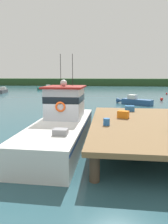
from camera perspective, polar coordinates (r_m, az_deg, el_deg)
The scene contains 12 objects.
ground_plane at distance 11.41m, azimuth -6.90°, elevation -8.11°, with size 200.00×200.00×0.00m, color #2D5660.
dock at distance 11.04m, azimuth 18.04°, elevation -3.39°, with size 6.00×9.00×1.20m.
main_fishing_boat at distance 11.08m, azimuth -5.96°, elevation -3.22°, with size 2.64×9.82×4.80m.
crate_single_by_cleat at distance 13.98m, azimuth 12.79°, elevation 0.98°, with size 0.60×0.44×0.37m, color #3370B2.
crate_stack_near_edge at distance 11.67m, azimuth 11.01°, elevation -0.67°, with size 0.60×0.44×0.41m, color orange.
bait_bucket at distance 9.86m, azimuth 6.38°, elevation -2.77°, with size 0.32×0.32×0.34m, color #2866B2.
moored_boat_near_channel at distance 51.41m, azimuth -10.47°, elevation 6.66°, with size 4.84×2.95×1.24m.
moored_boat_far_right at distance 26.01m, azimuth 14.11°, elevation 3.00°, with size 4.44×3.23×1.18m.
moored_boat_outer_mooring at distance 45.20m, azimuth -21.97°, elevation 5.58°, with size 1.92×4.87×1.22m.
mooring_buoy_channel_marker at distance 30.96m, azimuth 21.08°, elevation 3.41°, with size 0.44×0.44×0.44m, color red.
mooring_buoy_inshore at distance 41.59m, azimuth 22.31°, elevation 4.85°, with size 0.32×0.32×0.32m, color red.
far_shoreline at distance 72.60m, azimuth 4.58°, elevation 8.44°, with size 120.00×8.00×2.40m, color #284723.
Camera 1 is at (2.58, -10.51, 3.60)m, focal length 32.34 mm.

